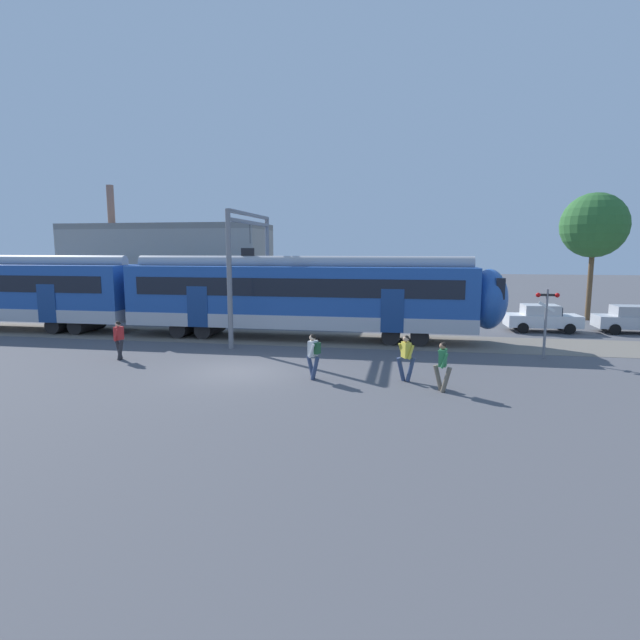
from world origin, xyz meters
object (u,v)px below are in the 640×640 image
object	(u,v)px
commuter_train	(148,293)
pedestrian_yellow	(406,355)
parked_car_white	(542,318)
parked_car_silver	(633,319)
pedestrian_green	(443,363)
crossing_signal	(546,312)
pedestrian_white	(313,352)
pedestrian_red	(119,337)

from	to	relation	value
commuter_train	pedestrian_yellow	bearing A→B (deg)	-28.66
parked_car_white	parked_car_silver	distance (m)	4.93
pedestrian_green	parked_car_white	xyz separation A→B (m)	(6.36, 13.43, -0.18)
parked_car_silver	crossing_signal	xyz separation A→B (m)	(-6.63, -7.84, 1.23)
commuter_train	parked_car_silver	distance (m)	27.14
pedestrian_white	crossing_signal	xyz separation A→B (m)	(9.13, 5.16, 1.02)
pedestrian_red	parked_car_white	size ratio (longest dim) A/B	0.41
pedestrian_red	parked_car_white	bearing A→B (deg)	29.12
pedestrian_white	pedestrian_yellow	world-z (taller)	same
pedestrian_yellow	crossing_signal	world-z (taller)	crossing_signal
crossing_signal	pedestrian_red	bearing A→B (deg)	-169.14
pedestrian_green	pedestrian_red	bearing A→B (deg)	169.29
pedestrian_yellow	parked_car_white	world-z (taller)	pedestrian_yellow
parked_car_white	pedestrian_white	bearing A→B (deg)	-130.60
pedestrian_white	commuter_train	bearing A→B (deg)	143.46
pedestrian_white	parked_car_white	xyz separation A→B (m)	(10.85, 12.66, -0.21)
commuter_train	pedestrian_white	bearing A→B (deg)	-36.54
pedestrian_white	parked_car_silver	world-z (taller)	pedestrian_white
parked_car_white	pedestrian_red	bearing A→B (deg)	-150.88
commuter_train	parked_car_silver	xyz separation A→B (m)	(26.65, 4.93, -1.47)
pedestrian_yellow	parked_car_white	distance (m)	14.47
pedestrian_green	parked_car_silver	distance (m)	17.80
pedestrian_white	parked_car_silver	xyz separation A→B (m)	(15.76, 13.00, -0.21)
commuter_train	pedestrian_red	size ratio (longest dim) A/B	22.83
commuter_train	pedestrian_green	size ratio (longest dim) A/B	22.83
crossing_signal	pedestrian_white	bearing A→B (deg)	-150.52
parked_car_white	crossing_signal	distance (m)	7.78
pedestrian_yellow	parked_car_silver	size ratio (longest dim) A/B	0.42
pedestrian_white	pedestrian_yellow	bearing A→B (deg)	5.55
commuter_train	pedestrian_red	distance (m)	6.81
parked_car_white	pedestrian_green	bearing A→B (deg)	-115.33
parked_car_white	parked_car_silver	world-z (taller)	same
commuter_train	parked_car_white	distance (m)	22.26
commuter_train	pedestrian_yellow	xyz separation A→B (m)	(14.18, -7.75, -1.29)
pedestrian_white	pedestrian_green	xyz separation A→B (m)	(4.49, -0.78, -0.03)
pedestrian_yellow	crossing_signal	size ratio (longest dim) A/B	0.56
parked_car_silver	crossing_signal	world-z (taller)	crossing_signal
pedestrian_red	pedestrian_yellow	world-z (taller)	same
pedestrian_white	parked_car_white	bearing A→B (deg)	49.40
commuter_train	crossing_signal	world-z (taller)	commuter_train
pedestrian_white	parked_car_silver	size ratio (longest dim) A/B	0.42
pedestrian_red	pedestrian_yellow	bearing A→B (deg)	-6.68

